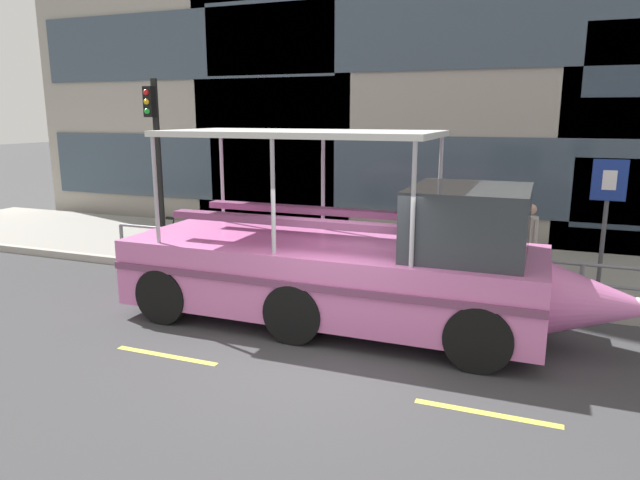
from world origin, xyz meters
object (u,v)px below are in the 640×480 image
object	(u,v)px
leaned_bicycle	(178,240)
pedestrian_near_bow	(530,234)
traffic_light_pole	(156,150)
parking_sign	(607,206)
duck_tour_boat	(358,265)

from	to	relation	value
leaned_bicycle	pedestrian_near_bow	distance (m)	8.34
traffic_light_pole	parking_sign	world-z (taller)	traffic_light_pole
traffic_light_pole	leaned_bicycle	distance (m)	2.28
duck_tour_boat	pedestrian_near_bow	xyz separation A→B (m)	(2.70, 3.60, 0.06)
leaned_bicycle	duck_tour_boat	distance (m)	6.16
pedestrian_near_bow	parking_sign	bearing A→B (deg)	-38.47
parking_sign	pedestrian_near_bow	world-z (taller)	parking_sign
parking_sign	leaned_bicycle	world-z (taller)	parking_sign
traffic_light_pole	parking_sign	bearing A→B (deg)	-0.03
duck_tour_boat	leaned_bicycle	bearing A→B (deg)	154.97
duck_tour_boat	traffic_light_pole	bearing A→B (deg)	157.03
parking_sign	leaned_bicycle	size ratio (longest dim) A/B	1.53
parking_sign	traffic_light_pole	bearing A→B (deg)	179.97
duck_tour_boat	pedestrian_near_bow	world-z (taller)	duck_tour_boat
parking_sign	duck_tour_boat	distance (m)	4.85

